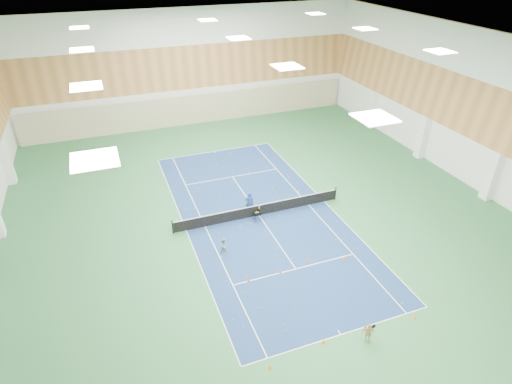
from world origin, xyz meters
TOP-DOWN VIEW (x-y plane):
  - ground at (0.00, 0.00)m, footprint 40.00×40.00m
  - room_shell at (0.00, 0.00)m, footprint 36.00×40.00m
  - wood_cladding at (0.00, 0.00)m, footprint 36.00×40.00m
  - ceiling_light_grid at (0.00, 0.00)m, footprint 21.40×25.40m
  - court_surface at (0.00, 0.00)m, footprint 10.97×23.77m
  - tennis_balls_scatter at (0.00, 0.00)m, footprint 10.57×22.77m
  - tennis_net at (0.00, 0.00)m, footprint 12.80×0.10m
  - back_curtain at (0.00, 19.75)m, footprint 35.40×0.16m
  - coach at (-0.54, 0.60)m, footprint 0.73×0.56m
  - child_court at (-3.65, -3.23)m, footprint 0.62×0.53m
  - child_apron at (1.04, -12.68)m, footprint 0.74×0.54m
  - ball_cart at (-0.37, -0.60)m, footprint 0.52×0.52m
  - cone_svc_a at (-3.11, -6.35)m, footprint 0.21×0.21m
  - cone_svc_b at (-1.04, -6.37)m, footprint 0.20×0.20m
  - cone_svc_c at (1.18, -5.93)m, footprint 0.22×0.22m
  - cone_svc_d at (3.33, -6.62)m, footprint 0.20×0.20m
  - cone_base_a at (-4.21, -12.44)m, footprint 0.19×0.19m
  - cone_base_b at (-1.10, -12.04)m, footprint 0.22×0.22m
  - cone_base_c at (1.46, -11.95)m, footprint 0.18×0.18m
  - cone_base_d at (4.31, -12.33)m, footprint 0.18×0.18m

SIDE VIEW (x-z plane):
  - ground at x=0.00m, z-range 0.00..0.00m
  - court_surface at x=0.00m, z-range 0.00..0.01m
  - tennis_balls_scatter at x=0.00m, z-range 0.01..0.08m
  - cone_base_d at x=4.31m, z-range 0.00..0.19m
  - cone_base_c at x=1.46m, z-range 0.00..0.20m
  - cone_base_a at x=-4.21m, z-range 0.00..0.21m
  - cone_svc_b at x=-1.04m, z-range 0.00..0.22m
  - cone_svc_d at x=3.33m, z-range 0.00..0.22m
  - cone_svc_a at x=-3.11m, z-range 0.00..0.23m
  - cone_base_b at x=-1.10m, z-range 0.00..0.24m
  - cone_svc_c at x=1.18m, z-range 0.00..0.25m
  - ball_cart at x=-0.37m, z-range 0.00..0.86m
  - child_court at x=-3.65m, z-range 0.00..1.09m
  - tennis_net at x=0.00m, z-range 0.00..1.10m
  - child_apron at x=1.04m, z-range 0.00..1.17m
  - coach at x=-0.54m, z-range 0.00..1.79m
  - back_curtain at x=0.00m, z-range 0.00..3.20m
  - room_shell at x=0.00m, z-range 0.00..12.00m
  - wood_cladding at x=0.00m, z-range 4.00..12.00m
  - ceiling_light_grid at x=0.00m, z-range 11.89..11.95m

